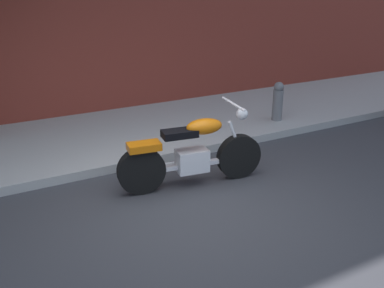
# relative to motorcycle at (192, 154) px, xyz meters

# --- Properties ---
(ground_plane) EXTENTS (60.00, 60.00, 0.00)m
(ground_plane) POSITION_rel_motorcycle_xyz_m (-0.38, -0.58, -0.47)
(ground_plane) COLOR #38383D
(sidewalk) EXTENTS (21.17, 2.82, 0.14)m
(sidewalk) POSITION_rel_motorcycle_xyz_m (-0.38, 2.30, -0.40)
(sidewalk) COLOR #A5A5A5
(sidewalk) RESTS_ON ground
(motorcycle) EXTENTS (2.12, 0.73, 1.16)m
(motorcycle) POSITION_rel_motorcycle_xyz_m (0.00, 0.00, 0.00)
(motorcycle) COLOR black
(motorcycle) RESTS_ON ground
(fire_hydrant) EXTENTS (0.20, 0.20, 0.91)m
(fire_hydrant) POSITION_rel_motorcycle_xyz_m (2.69, 1.46, -0.01)
(fire_hydrant) COLOR slate
(fire_hydrant) RESTS_ON ground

